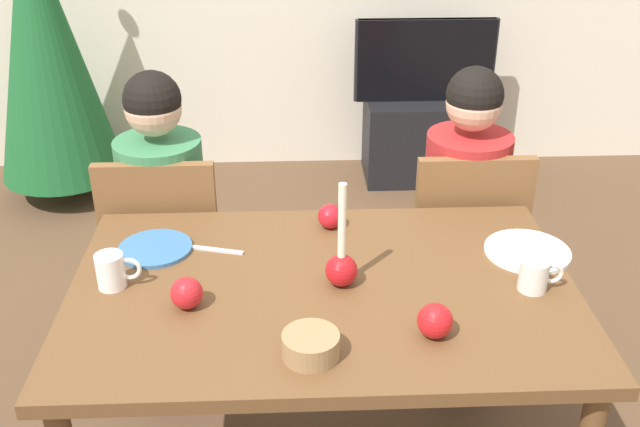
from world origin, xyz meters
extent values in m
cube|color=brown|center=(0.00, 0.00, 0.73)|extent=(1.40, 0.90, 0.04)
cylinder|color=brown|center=(-0.64, 0.39, 0.35)|extent=(0.06, 0.06, 0.71)
cylinder|color=brown|center=(0.64, 0.39, 0.35)|extent=(0.06, 0.06, 0.71)
cube|color=brown|center=(-0.54, 0.69, 0.43)|extent=(0.40, 0.40, 0.04)
cube|color=brown|center=(-0.54, 0.51, 0.68)|extent=(0.40, 0.04, 0.45)
cylinder|color=brown|center=(-0.37, 0.86, 0.21)|extent=(0.04, 0.04, 0.41)
cylinder|color=brown|center=(-0.71, 0.86, 0.21)|extent=(0.04, 0.04, 0.41)
cylinder|color=brown|center=(-0.37, 0.52, 0.21)|extent=(0.04, 0.04, 0.41)
cylinder|color=brown|center=(-0.71, 0.52, 0.21)|extent=(0.04, 0.04, 0.41)
cube|color=brown|center=(0.54, 0.69, 0.43)|extent=(0.40, 0.40, 0.04)
cube|color=brown|center=(0.54, 0.51, 0.68)|extent=(0.40, 0.04, 0.45)
cylinder|color=brown|center=(0.71, 0.86, 0.21)|extent=(0.04, 0.04, 0.41)
cylinder|color=brown|center=(0.37, 0.86, 0.21)|extent=(0.04, 0.04, 0.41)
cylinder|color=brown|center=(0.71, 0.52, 0.21)|extent=(0.04, 0.04, 0.41)
cylinder|color=brown|center=(0.37, 0.52, 0.21)|extent=(0.04, 0.04, 0.41)
cube|color=#33384C|center=(-0.54, 0.64, 0.23)|extent=(0.28, 0.28, 0.45)
cylinder|color=#387A4C|center=(-0.54, 0.64, 0.69)|extent=(0.30, 0.30, 0.48)
sphere|color=tan|center=(-0.54, 0.64, 1.04)|extent=(0.19, 0.19, 0.19)
sphere|color=black|center=(-0.54, 0.64, 1.07)|extent=(0.19, 0.19, 0.19)
cube|color=#33384C|center=(0.54, 0.64, 0.23)|extent=(0.28, 0.28, 0.45)
cylinder|color=#AD2323|center=(0.54, 0.64, 0.69)|extent=(0.30, 0.30, 0.48)
sphere|color=tan|center=(0.54, 0.64, 1.04)|extent=(0.19, 0.19, 0.19)
sphere|color=black|center=(0.54, 0.64, 1.07)|extent=(0.19, 0.19, 0.19)
cube|color=black|center=(0.68, 2.30, 0.24)|extent=(0.64, 0.40, 0.48)
cube|color=black|center=(0.68, 2.30, 0.71)|extent=(0.79, 0.04, 0.46)
cube|color=black|center=(0.68, 2.30, 0.71)|extent=(0.76, 0.05, 0.46)
cylinder|color=brown|center=(-1.36, 2.15, 0.07)|extent=(0.08, 0.08, 0.14)
cone|color=#195628|center=(-1.36, 2.15, 0.85)|extent=(0.67, 0.67, 1.41)
sphere|color=red|center=(0.05, 0.01, 0.80)|extent=(0.09, 0.09, 0.09)
cylinder|color=#EFE5C6|center=(0.05, 0.01, 0.95)|extent=(0.02, 0.02, 0.22)
cylinder|color=teal|center=(-0.49, 0.21, 0.76)|extent=(0.22, 0.22, 0.01)
cylinder|color=white|center=(0.62, 0.15, 0.76)|extent=(0.25, 0.25, 0.01)
cylinder|color=white|center=(-0.58, 0.02, 0.80)|extent=(0.08, 0.08, 0.10)
torus|color=white|center=(-0.53, 0.02, 0.81)|extent=(0.07, 0.01, 0.07)
cylinder|color=silver|center=(0.57, -0.04, 0.79)|extent=(0.08, 0.08, 0.09)
torus|color=silver|center=(0.62, -0.04, 0.80)|extent=(0.06, 0.01, 0.06)
cube|color=silver|center=(-0.32, 0.20, 0.75)|extent=(0.18, 0.06, 0.01)
cylinder|color=#99754C|center=(-0.04, -0.30, 0.78)|extent=(0.14, 0.14, 0.06)
sphere|color=red|center=(0.27, -0.24, 0.79)|extent=(0.09, 0.09, 0.09)
sphere|color=red|center=(0.04, 0.33, 0.79)|extent=(0.08, 0.08, 0.08)
sphere|color=red|center=(-0.36, -0.09, 0.79)|extent=(0.09, 0.09, 0.09)
camera|label=1|loc=(-0.08, -1.71, 1.88)|focal=41.47mm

